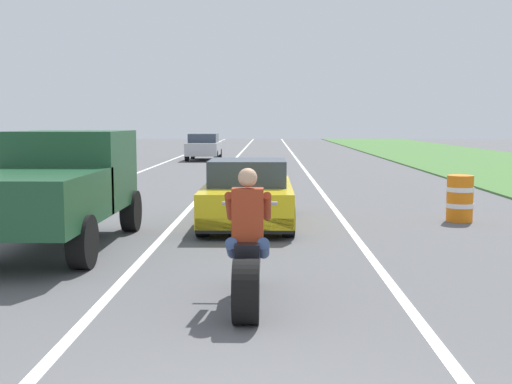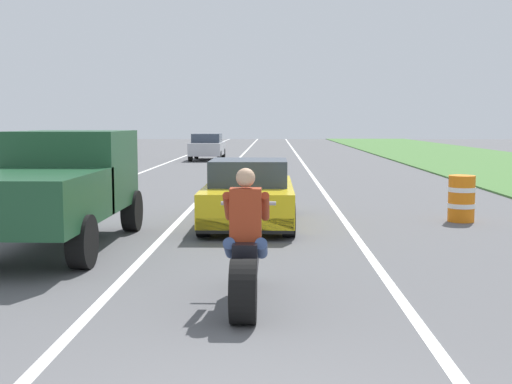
{
  "view_description": "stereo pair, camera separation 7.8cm",
  "coord_description": "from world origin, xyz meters",
  "views": [
    {
      "loc": [
        0.18,
        -3.73,
        2.13
      ],
      "look_at": [
        -0.03,
        6.84,
        1.0
      ],
      "focal_mm": 45.66,
      "sensor_mm": 36.0,
      "label": 1
    },
    {
      "loc": [
        0.26,
        -3.73,
        2.13
      ],
      "look_at": [
        -0.03,
        6.84,
        1.0
      ],
      "focal_mm": 45.66,
      "sensor_mm": 36.0,
      "label": 2
    }
  ],
  "objects": [
    {
      "name": "motorcycle_with_rider",
      "position": [
        -0.06,
        3.61,
        0.59
      ],
      "size": [
        0.7,
        2.21,
        1.62
      ],
      "color": "black",
      "rests_on": "ground"
    },
    {
      "name": "sports_car_yellow",
      "position": [
        -0.26,
        9.83,
        0.63
      ],
      "size": [
        1.84,
        4.3,
        1.37
      ],
      "color": "yellow",
      "rests_on": "ground"
    },
    {
      "name": "lane_stripe_left_solid",
      "position": [
        -5.4,
        20.0,
        0.0
      ],
      "size": [
        0.14,
        120.0,
        0.01
      ],
      "primitive_type": "cube",
      "color": "white",
      "rests_on": "ground"
    },
    {
      "name": "lane_stripe_centre_dashed",
      "position": [
        -1.8,
        20.0,
        0.0
      ],
      "size": [
        0.14,
        120.0,
        0.01
      ],
      "primitive_type": "cube",
      "color": "white",
      "rests_on": "ground"
    },
    {
      "name": "pickup_truck_left_lane_dark_green",
      "position": [
        -3.41,
        7.17,
        1.11
      ],
      "size": [
        2.02,
        4.8,
        1.98
      ],
      "color": "#1E4C2D",
      "rests_on": "ground"
    },
    {
      "name": "lane_stripe_right_solid",
      "position": [
        1.8,
        20.0,
        0.0
      ],
      "size": [
        0.14,
        120.0,
        0.01
      ],
      "primitive_type": "cube",
      "color": "white",
      "rests_on": "ground"
    },
    {
      "name": "construction_barrel_nearest",
      "position": [
        4.31,
        10.3,
        0.5
      ],
      "size": [
        0.58,
        0.58,
        1.0
      ],
      "color": "orange",
      "rests_on": "ground"
    },
    {
      "name": "distant_car_far_ahead",
      "position": [
        -3.52,
        33.2,
        0.77
      ],
      "size": [
        1.8,
        4.0,
        1.5
      ],
      "color": "#B2B2B7",
      "rests_on": "ground"
    }
  ]
}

